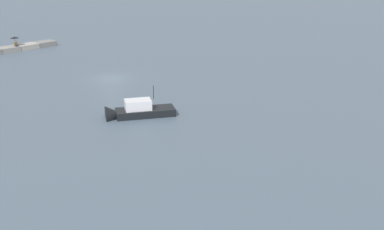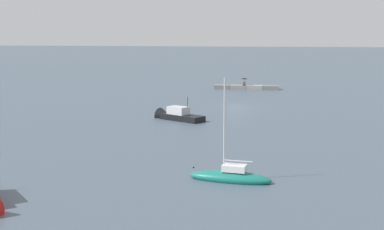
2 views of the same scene
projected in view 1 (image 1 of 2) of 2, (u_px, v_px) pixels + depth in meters
ground_plane at (111, 79)px, 53.96m from camera, size 500.00×500.00×0.00m
seawall_pier at (18, 48)px, 67.24m from camera, size 10.42×1.89×0.64m
person_seated_brown_left at (16, 44)px, 66.67m from camera, size 0.47×0.65×0.73m
umbrella_open_black at (14, 37)px, 66.55m from camera, size 1.11×1.11×1.25m
motorboat_black_far at (134, 113)px, 42.47m from camera, size 5.82×4.50×3.22m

